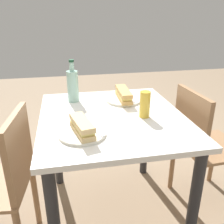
{
  "coord_description": "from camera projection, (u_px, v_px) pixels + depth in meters",
  "views": [
    {
      "loc": [
        1.33,
        -0.26,
        1.34
      ],
      "look_at": [
        0.0,
        0.0,
        0.77
      ],
      "focal_mm": 39.66,
      "sensor_mm": 36.0,
      "label": 1
    }
  ],
  "objects": [
    {
      "name": "ground_plane",
      "position": [
        112.0,
        212.0,
        1.77
      ],
      "size": [
        8.0,
        8.0,
        0.0
      ],
      "primitive_type": "plane",
      "color": "#8C755B"
    },
    {
      "name": "dining_table",
      "position": [
        112.0,
        134.0,
        1.53
      ],
      "size": [
        0.94,
        0.85,
        0.75
      ],
      "color": "silver",
      "rests_on": "ground"
    },
    {
      "name": "chair_far",
      "position": [
        201.0,
        143.0,
        1.68
      ],
      "size": [
        0.42,
        0.42,
        0.87
      ],
      "color": "#936B47",
      "rests_on": "ground"
    },
    {
      "name": "chair_near",
      "position": [
        4.0,
        179.0,
        1.32
      ],
      "size": [
        0.44,
        0.44,
        0.87
      ],
      "color": "#936B47",
      "rests_on": "ground"
    },
    {
      "name": "plate_near",
      "position": [
        123.0,
        100.0,
        1.7
      ],
      "size": [
        0.24,
        0.24,
        0.01
      ],
      "primitive_type": "cylinder",
      "color": "silver",
      "rests_on": "dining_table"
    },
    {
      "name": "baguette_sandwich_near",
      "position": [
        124.0,
        94.0,
        1.68
      ],
      "size": [
        0.26,
        0.08,
        0.07
      ],
      "color": "tan",
      "rests_on": "plate_near"
    },
    {
      "name": "knife_near",
      "position": [
        131.0,
        98.0,
        1.71
      ],
      "size": [
        0.18,
        0.01,
        0.01
      ],
      "color": "silver",
      "rests_on": "plate_near"
    },
    {
      "name": "plate_far",
      "position": [
        82.0,
        134.0,
        1.24
      ],
      "size": [
        0.24,
        0.24,
        0.01
      ],
      "primitive_type": "cylinder",
      "color": "silver",
      "rests_on": "dining_table"
    },
    {
      "name": "baguette_sandwich_far",
      "position": [
        82.0,
        126.0,
        1.22
      ],
      "size": [
        0.23,
        0.12,
        0.07
      ],
      "color": "#DBB77A",
      "rests_on": "plate_far"
    },
    {
      "name": "knife_far",
      "position": [
        91.0,
        129.0,
        1.26
      ],
      "size": [
        0.16,
        0.1,
        0.01
      ],
      "color": "silver",
      "rests_on": "plate_far"
    },
    {
      "name": "water_bottle",
      "position": [
        73.0,
        85.0,
        1.66
      ],
      "size": [
        0.08,
        0.08,
        0.28
      ],
      "color": "#99C6B7",
      "rests_on": "dining_table"
    },
    {
      "name": "beer_glass",
      "position": [
        145.0,
        104.0,
        1.42
      ],
      "size": [
        0.06,
        0.06,
        0.15
      ],
      "primitive_type": "cylinder",
      "color": "gold",
      "rests_on": "dining_table"
    }
  ]
}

